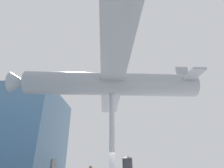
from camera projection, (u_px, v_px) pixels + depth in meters
glass_pavilion_right at (4, 135)px, 23.92m from camera, size 11.65×14.80×11.40m
support_pylon_central at (112, 138)px, 13.05m from camera, size 0.41×0.41×6.98m
suspended_airplane at (108, 84)px, 14.90m from camera, size 17.46×16.07×2.78m
info_kiosk at (128, 168)px, 18.82m from camera, size 1.25×1.25×2.56m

